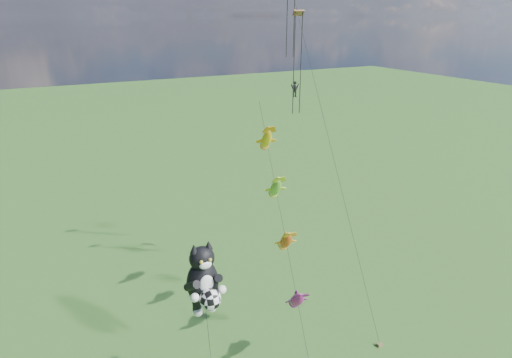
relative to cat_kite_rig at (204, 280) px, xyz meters
name	(u,v)px	position (x,y,z in m)	size (l,w,h in m)	color
cat_kite_rig	(204,280)	(0.00, 0.00, 0.00)	(2.38, 4.13, 10.83)	brown
fish_windsock_rig	(281,215)	(7.72, 3.62, 1.33)	(3.97, 15.53, 17.03)	brown
parafoil_rig	(298,64)	(13.92, 11.66, 11.51)	(2.27, 17.51, 28.22)	brown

